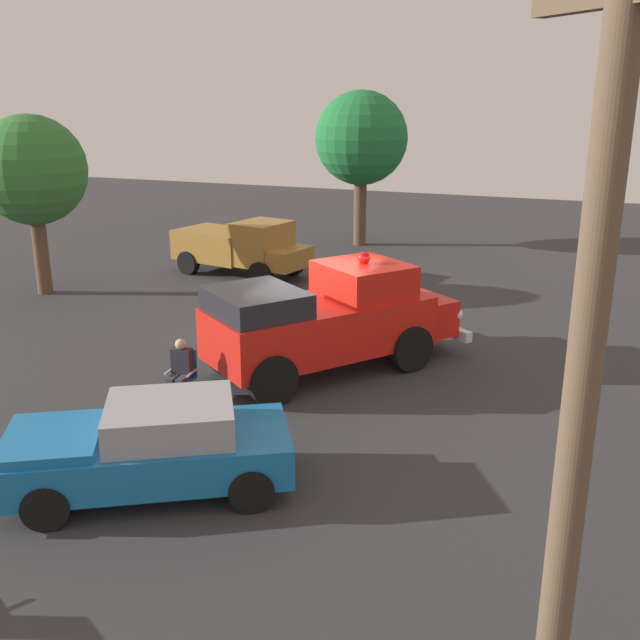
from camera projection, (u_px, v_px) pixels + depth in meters
ground_plane at (315, 360)px, 16.90m from camera, size 60.00×60.00×0.00m
vintage_fire_truck at (329, 319)px, 15.98m from camera, size 6.08×5.27×2.59m
classic_hot_rod at (149, 447)px, 11.16m from camera, size 3.82×4.69×1.46m
parked_pickup at (241, 246)px, 24.56m from camera, size 2.78×5.06×1.90m
lawn_chair_near_truck at (183, 371)px, 14.63m from camera, size 0.55×0.56×1.02m
spectator_seated at (180, 368)px, 14.48m from camera, size 0.57×0.43×1.29m
oak_tree_left at (32, 171)px, 21.50m from camera, size 3.24×3.24×5.38m
oak_tree_right at (361, 139)px, 28.59m from camera, size 3.66×3.66×6.09m
utility_pole at (579, 415)px, 5.29m from camera, size 1.32×1.26×7.10m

